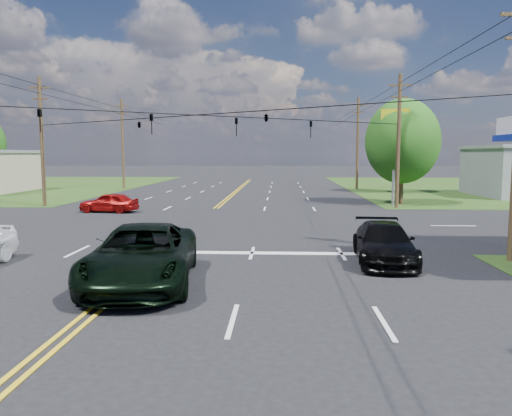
# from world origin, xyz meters

# --- Properties ---
(ground) EXTENTS (280.00, 280.00, 0.00)m
(ground) POSITION_xyz_m (0.00, 12.00, 0.00)
(ground) COLOR black
(ground) RESTS_ON ground
(stop_bar) EXTENTS (10.00, 0.50, 0.02)m
(stop_bar) POSITION_xyz_m (5.00, 4.00, 0.00)
(stop_bar) COLOR silver
(stop_bar) RESTS_ON ground
(pole_nw) EXTENTS (1.60, 0.28, 9.50)m
(pole_nw) POSITION_xyz_m (-13.00, 21.00, 4.92)
(pole_nw) COLOR #402F1B
(pole_nw) RESTS_ON ground
(pole_ne) EXTENTS (1.60, 0.28, 9.50)m
(pole_ne) POSITION_xyz_m (13.00, 21.00, 4.92)
(pole_ne) COLOR #402F1B
(pole_ne) RESTS_ON ground
(pole_left_far) EXTENTS (1.60, 0.28, 10.00)m
(pole_left_far) POSITION_xyz_m (-13.00, 40.00, 5.17)
(pole_left_far) COLOR #402F1B
(pole_left_far) RESTS_ON ground
(pole_right_far) EXTENTS (1.60, 0.28, 10.00)m
(pole_right_far) POSITION_xyz_m (13.00, 40.00, 5.17)
(pole_right_far) COLOR #402F1B
(pole_right_far) RESTS_ON ground
(span_wire_signals) EXTENTS (26.00, 18.00, 1.13)m
(span_wire_signals) POSITION_xyz_m (0.00, 12.00, 6.00)
(span_wire_signals) COLOR black
(span_wire_signals) RESTS_ON ground
(power_lines) EXTENTS (26.04, 100.00, 0.64)m
(power_lines) POSITION_xyz_m (0.00, 10.00, 8.60)
(power_lines) COLOR black
(power_lines) RESTS_ON ground
(tree_right_a) EXTENTS (5.70, 5.70, 8.18)m
(tree_right_a) POSITION_xyz_m (14.00, 24.00, 4.87)
(tree_right_a) COLOR #402F1B
(tree_right_a) RESTS_ON ground
(tree_right_b) EXTENTS (4.94, 4.94, 7.09)m
(tree_right_b) POSITION_xyz_m (16.50, 36.00, 4.22)
(tree_right_b) COLOR #402F1B
(tree_right_b) RESTS_ON ground
(pickup_dkgreen) EXTENTS (3.64, 6.66, 1.77)m
(pickup_dkgreen) POSITION_xyz_m (0.50, -0.85, 0.88)
(pickup_dkgreen) COLOR black
(pickup_dkgreen) RESTS_ON ground
(suv_black) EXTENTS (2.30, 4.98, 1.41)m
(suv_black) POSITION_xyz_m (8.34, 2.65, 0.70)
(suv_black) COLOR black
(suv_black) RESTS_ON ground
(sedan_red) EXTENTS (4.00, 1.93, 1.32)m
(sedan_red) POSITION_xyz_m (-6.89, 17.50, 0.66)
(sedan_red) COLOR #950C0A
(sedan_red) RESTS_ON ground
(polesign_ne) EXTENTS (1.95, 0.98, 7.29)m
(polesign_ne) POSITION_xyz_m (13.00, 22.22, 5.57)
(polesign_ne) COLOR #A5A5AA
(polesign_ne) RESTS_ON ground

